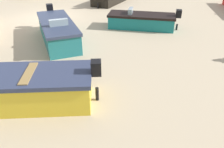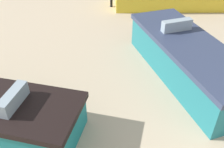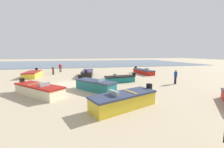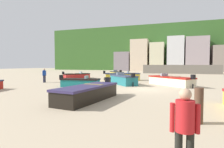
% 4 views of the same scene
% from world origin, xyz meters
% --- Properties ---
extents(ground_plane, '(160.00, 160.00, 0.00)m').
position_xyz_m(ground_plane, '(0.00, 0.00, 0.00)').
color(ground_plane, tan).
extents(boat_teal_5, '(3.72, 4.05, 1.27)m').
position_xyz_m(boat_teal_5, '(-2.82, 3.22, 0.49)').
color(boat_teal_5, '#1E6970').
rests_on(boat_teal_5, ground).
extents(boat_yellow_6, '(4.73, 3.08, 1.27)m').
position_xyz_m(boat_yellow_6, '(-4.18, 7.87, 0.49)').
color(boat_yellow_6, gold).
rests_on(boat_yellow_6, ground).
extents(boat_teal_8, '(3.90, 1.78, 1.08)m').
position_xyz_m(boat_teal_8, '(-6.11, 0.02, 0.40)').
color(boat_teal_8, '#177073').
rests_on(boat_teal_8, ground).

